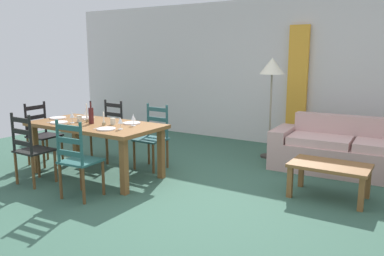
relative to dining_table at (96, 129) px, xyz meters
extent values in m
cube|color=#355B4A|center=(1.34, -0.04, -0.67)|extent=(9.60, 9.60, 0.02)
cube|color=silver|center=(1.34, 3.26, 0.69)|extent=(9.60, 0.16, 2.70)
cube|color=gold|center=(1.86, 3.12, 0.44)|extent=(0.35, 0.08, 2.20)
cube|color=brown|center=(0.00, 0.00, 0.06)|extent=(1.90, 0.96, 0.05)
cube|color=brown|center=(-0.85, -0.38, -0.31)|extent=(0.08, 0.08, 0.70)
cube|color=brown|center=(0.85, -0.38, -0.31)|extent=(0.08, 0.08, 0.70)
cube|color=brown|center=(-0.85, 0.38, -0.31)|extent=(0.08, 0.08, 0.70)
cube|color=brown|center=(0.85, 0.38, -0.31)|extent=(0.08, 0.08, 0.70)
cube|color=black|center=(-0.44, -0.68, -0.22)|extent=(0.42, 0.40, 0.03)
cylinder|color=brown|center=(-0.61, -0.51, -0.45)|extent=(0.04, 0.04, 0.43)
cylinder|color=brown|center=(-0.25, -0.51, -0.45)|extent=(0.04, 0.04, 0.43)
cylinder|color=brown|center=(-0.62, -0.85, -0.45)|extent=(0.04, 0.04, 0.43)
cylinder|color=brown|center=(-0.26, -0.85, -0.45)|extent=(0.04, 0.04, 0.43)
cylinder|color=black|center=(-0.62, -0.85, 0.05)|extent=(0.04, 0.04, 0.50)
cylinder|color=black|center=(-0.26, -0.85, 0.05)|extent=(0.04, 0.04, 0.50)
cube|color=black|center=(-0.44, -0.85, -0.08)|extent=(0.38, 0.03, 0.06)
cube|color=black|center=(-0.44, -0.85, 0.07)|extent=(0.38, 0.03, 0.06)
cube|color=black|center=(-0.44, -0.85, 0.22)|extent=(0.38, 0.03, 0.06)
cube|color=#23534F|center=(0.48, -0.71, -0.22)|extent=(0.45, 0.43, 0.03)
cylinder|color=brown|center=(0.29, -0.56, -0.45)|extent=(0.04, 0.04, 0.43)
cylinder|color=brown|center=(0.64, -0.53, -0.45)|extent=(0.04, 0.04, 0.43)
cylinder|color=brown|center=(0.31, -0.90, -0.45)|extent=(0.04, 0.04, 0.43)
cylinder|color=brown|center=(0.67, -0.87, -0.45)|extent=(0.04, 0.04, 0.43)
cylinder|color=#23534F|center=(0.31, -0.90, 0.05)|extent=(0.04, 0.04, 0.50)
cylinder|color=#23534F|center=(0.67, -0.87, 0.05)|extent=(0.04, 0.04, 0.50)
cube|color=#23534F|center=(0.49, -0.88, -0.08)|extent=(0.38, 0.05, 0.06)
cube|color=#23534F|center=(0.49, -0.88, 0.07)|extent=(0.38, 0.05, 0.06)
cube|color=#23534F|center=(0.49, -0.88, 0.22)|extent=(0.38, 0.05, 0.06)
cube|color=black|center=(-0.45, 0.66, -0.22)|extent=(0.44, 0.42, 0.03)
cylinder|color=brown|center=(-0.28, 0.49, -0.45)|extent=(0.04, 0.04, 0.43)
cylinder|color=brown|center=(-0.64, 0.50, -0.45)|extent=(0.04, 0.04, 0.43)
cylinder|color=brown|center=(-0.26, 0.83, -0.45)|extent=(0.04, 0.04, 0.43)
cylinder|color=brown|center=(-0.62, 0.84, -0.45)|extent=(0.04, 0.04, 0.43)
cylinder|color=black|center=(-0.26, 0.83, 0.05)|extent=(0.04, 0.04, 0.50)
cylinder|color=black|center=(-0.62, 0.84, 0.05)|extent=(0.04, 0.04, 0.50)
cube|color=black|center=(-0.44, 0.83, -0.08)|extent=(0.38, 0.04, 0.06)
cube|color=black|center=(-0.44, 0.83, 0.07)|extent=(0.38, 0.04, 0.06)
cube|color=black|center=(-0.44, 0.83, 0.22)|extent=(0.38, 0.04, 0.06)
cube|color=#245052|center=(0.45, 0.66, -0.22)|extent=(0.43, 0.41, 0.03)
cylinder|color=brown|center=(0.63, 0.49, -0.45)|extent=(0.04, 0.04, 0.43)
cylinder|color=brown|center=(0.27, 0.49, -0.45)|extent=(0.04, 0.04, 0.43)
cylinder|color=brown|center=(0.63, 0.83, -0.45)|extent=(0.04, 0.04, 0.43)
cylinder|color=brown|center=(0.27, 0.83, -0.45)|extent=(0.04, 0.04, 0.43)
cylinder|color=#245052|center=(0.63, 0.83, 0.05)|extent=(0.04, 0.04, 0.50)
cylinder|color=#245052|center=(0.27, 0.83, 0.05)|extent=(0.04, 0.04, 0.50)
cube|color=#245052|center=(0.45, 0.83, -0.08)|extent=(0.38, 0.03, 0.06)
cube|color=#245052|center=(0.45, 0.83, 0.07)|extent=(0.38, 0.03, 0.06)
cube|color=#245052|center=(0.45, 0.83, 0.22)|extent=(0.38, 0.03, 0.06)
cube|color=black|center=(-1.11, -0.01, -0.22)|extent=(0.42, 0.44, 0.03)
cylinder|color=brown|center=(-0.95, 0.18, -0.45)|extent=(0.04, 0.04, 0.43)
cylinder|color=brown|center=(-0.93, -0.18, -0.45)|extent=(0.04, 0.04, 0.43)
cylinder|color=brown|center=(-1.29, 0.16, -0.45)|extent=(0.04, 0.04, 0.43)
cylinder|color=brown|center=(-1.27, -0.20, -0.45)|extent=(0.04, 0.04, 0.43)
cylinder|color=black|center=(-1.29, 0.16, 0.05)|extent=(0.04, 0.04, 0.50)
cylinder|color=black|center=(-1.27, -0.20, 0.05)|extent=(0.04, 0.04, 0.50)
cube|color=black|center=(-1.28, -0.02, -0.08)|extent=(0.04, 0.38, 0.06)
cube|color=black|center=(-1.28, -0.02, 0.07)|extent=(0.04, 0.38, 0.06)
cube|color=black|center=(-1.28, -0.02, 0.22)|extent=(0.04, 0.38, 0.06)
cylinder|color=white|center=(-0.45, -0.25, 0.10)|extent=(0.24, 0.24, 0.02)
cube|color=silver|center=(-0.60, -0.25, 0.09)|extent=(0.02, 0.17, 0.01)
cylinder|color=white|center=(0.45, -0.25, 0.10)|extent=(0.24, 0.24, 0.02)
cube|color=silver|center=(0.30, -0.25, 0.09)|extent=(0.03, 0.17, 0.01)
cylinder|color=white|center=(-0.45, 0.25, 0.10)|extent=(0.24, 0.24, 0.02)
cube|color=silver|center=(-0.60, 0.25, 0.09)|extent=(0.02, 0.17, 0.01)
cylinder|color=white|center=(0.45, 0.25, 0.10)|extent=(0.24, 0.24, 0.02)
cube|color=silver|center=(0.30, 0.25, 0.09)|extent=(0.02, 0.17, 0.01)
cylinder|color=white|center=(-0.78, 0.00, 0.10)|extent=(0.24, 0.24, 0.02)
cube|color=silver|center=(-0.93, 0.00, 0.09)|extent=(0.02, 0.17, 0.01)
cylinder|color=#471919|center=(-0.04, -0.03, 0.20)|extent=(0.07, 0.07, 0.22)
cylinder|color=#471919|center=(-0.04, -0.03, 0.35)|extent=(0.02, 0.02, 0.08)
cylinder|color=black|center=(-0.04, -0.03, 0.39)|extent=(0.03, 0.03, 0.02)
cylinder|color=white|center=(-0.30, -0.15, 0.09)|extent=(0.06, 0.06, 0.01)
cylinder|color=white|center=(-0.30, -0.15, 0.13)|extent=(0.01, 0.01, 0.07)
cone|color=white|center=(-0.30, -0.15, 0.21)|extent=(0.06, 0.06, 0.08)
cylinder|color=white|center=(0.60, -0.14, 0.09)|extent=(0.06, 0.06, 0.01)
cylinder|color=white|center=(0.60, -0.14, 0.13)|extent=(0.01, 0.01, 0.07)
cone|color=white|center=(0.60, -0.14, 0.21)|extent=(0.06, 0.06, 0.08)
cylinder|color=white|center=(-0.33, 0.14, 0.09)|extent=(0.06, 0.06, 0.01)
cylinder|color=white|center=(-0.33, 0.14, 0.13)|extent=(0.01, 0.01, 0.07)
cone|color=white|center=(-0.33, 0.14, 0.21)|extent=(0.06, 0.06, 0.08)
cylinder|color=white|center=(0.58, 0.14, 0.09)|extent=(0.06, 0.06, 0.01)
cylinder|color=white|center=(0.58, 0.14, 0.13)|extent=(0.01, 0.01, 0.07)
cone|color=white|center=(0.58, 0.14, 0.21)|extent=(0.06, 0.06, 0.08)
cylinder|color=beige|center=(0.27, 0.06, 0.13)|extent=(0.07, 0.07, 0.09)
cylinder|color=beige|center=(-0.29, -0.02, 0.13)|extent=(0.07, 0.07, 0.09)
cylinder|color=#998C66|center=(-0.18, 0.02, 0.11)|extent=(0.05, 0.05, 0.04)
cylinder|color=white|center=(-0.18, 0.02, 0.24)|extent=(0.02, 0.02, 0.23)
cylinder|color=#998C66|center=(0.20, -0.04, 0.11)|extent=(0.05, 0.05, 0.04)
cylinder|color=white|center=(0.20, -0.04, 0.20)|extent=(0.02, 0.02, 0.15)
cube|color=#C09892|center=(3.06, 1.98, -0.46)|extent=(1.84, 0.89, 0.40)
cube|color=#C09892|center=(3.05, 2.28, -0.26)|extent=(1.81, 0.29, 0.80)
cube|color=#C09892|center=(2.05, 1.93, -0.37)|extent=(0.28, 0.81, 0.58)
cube|color=beige|center=(2.62, 1.91, -0.20)|extent=(0.89, 0.68, 0.12)
cube|color=brown|center=(3.00, 0.83, -0.26)|extent=(0.90, 0.56, 0.04)
cube|color=brown|center=(2.60, 0.60, -0.47)|extent=(0.06, 0.06, 0.38)
cube|color=brown|center=(3.40, 0.60, -0.47)|extent=(0.06, 0.06, 0.38)
cube|color=brown|center=(2.60, 1.06, -0.47)|extent=(0.06, 0.06, 0.38)
cube|color=brown|center=(3.40, 1.06, -0.47)|extent=(0.06, 0.06, 0.38)
cylinder|color=#332D28|center=(1.71, 2.23, -0.65)|extent=(0.28, 0.28, 0.03)
cylinder|color=gray|center=(1.71, 2.23, 0.04)|extent=(0.03, 0.03, 1.35)
cone|color=beige|center=(1.71, 2.23, 0.85)|extent=(0.40, 0.40, 0.26)
camera|label=1|loc=(3.99, -3.83, 1.05)|focal=36.61mm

